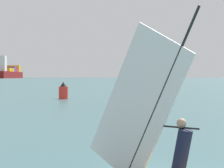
# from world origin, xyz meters

# --- Properties ---
(windsurfer) EXTENTS (3.21, 3.45, 4.16)m
(windsurfer) POSITION_xyz_m (-3.38, 2.75, 1.02)
(windsurfer) COLOR orange
(windsurfer) RESTS_ON ground_plane
(cargo_ship) EXTENTS (38.23, 156.32, 36.02)m
(cargo_ship) POSITION_xyz_m (-96.51, 701.02, 8.50)
(cargo_ship) COLOR maroon
(cargo_ship) RESTS_ON ground_plane
(distant_headland) EXTENTS (682.54, 470.93, 45.48)m
(distant_headland) POSITION_xyz_m (-198.07, 1480.76, 22.74)
(distant_headland) COLOR #60665B
(distant_headland) RESTS_ON ground_plane
(channel_buoy) EXTENTS (0.98, 0.98, 1.80)m
(channel_buoy) POSITION_xyz_m (-5.96, 42.87, 0.79)
(channel_buoy) COLOR red
(channel_buoy) RESTS_ON ground_plane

